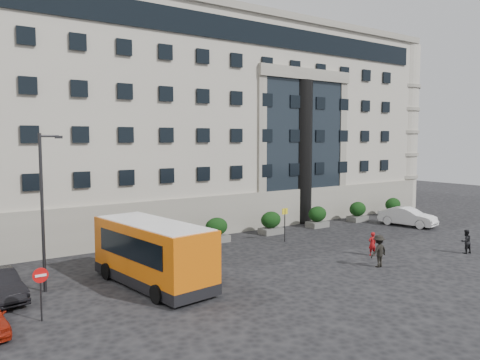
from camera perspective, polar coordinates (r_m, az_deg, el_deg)
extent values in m
plane|color=black|center=(28.57, 3.47, -10.64)|extent=(120.00, 120.00, 0.00)
cube|color=#A7A193|center=(49.33, -6.92, 6.48)|extent=(44.00, 24.00, 18.00)
cylinder|color=black|center=(43.16, 7.59, 3.37)|extent=(1.80, 1.80, 13.00)
cube|color=#535350|center=(33.01, -10.64, -8.12)|extent=(1.80, 1.20, 0.50)
ellipsoid|color=black|center=(32.82, -10.67, -6.56)|extent=(1.80, 1.26, 1.34)
cube|color=#535350|center=(35.39, -2.88, -7.15)|extent=(1.80, 1.20, 0.50)
ellipsoid|color=black|center=(35.21, -2.88, -5.69)|extent=(1.80, 1.26, 1.34)
cube|color=#535350|center=(38.33, 3.78, -6.21)|extent=(1.80, 1.20, 0.50)
ellipsoid|color=black|center=(38.16, 3.79, -4.86)|extent=(1.80, 1.26, 1.34)
cube|color=#535350|center=(41.71, 9.40, -5.35)|extent=(1.80, 1.20, 0.50)
ellipsoid|color=black|center=(41.56, 9.42, -4.10)|extent=(1.80, 1.26, 1.34)
cube|color=#535350|center=(45.44, 14.13, -4.58)|extent=(1.80, 1.20, 0.50)
ellipsoid|color=black|center=(45.30, 14.15, -3.44)|extent=(1.80, 1.26, 1.34)
cube|color=#535350|center=(49.44, 18.11, -3.91)|extent=(1.80, 1.20, 0.50)
ellipsoid|color=black|center=(49.31, 18.14, -2.86)|extent=(1.80, 1.26, 1.34)
cylinder|color=#262628|center=(25.38, -22.95, -3.77)|extent=(0.16, 0.16, 8.00)
cylinder|color=#262628|center=(25.20, -22.24, 4.98)|extent=(0.90, 0.12, 0.12)
cube|color=black|center=(25.31, -21.24, 4.90)|extent=(0.35, 0.18, 0.14)
cylinder|color=#262628|center=(35.46, 5.48, -5.50)|extent=(0.08, 0.08, 2.50)
cube|color=yellow|center=(35.28, 5.49, -3.82)|extent=(0.50, 0.06, 0.45)
cylinder|color=#262628|center=(22.00, -23.10, -12.86)|extent=(0.08, 0.08, 2.20)
cylinder|color=red|center=(21.69, -23.15, -10.63)|extent=(0.64, 0.05, 0.64)
cube|color=white|center=(21.66, -23.13, -10.66)|extent=(0.45, 0.04, 0.10)
cube|color=#CE5A09|center=(25.27, -10.60, -8.27)|extent=(3.73, 8.28, 2.76)
cube|color=black|center=(25.65, -10.54, -11.50)|extent=(3.78, 8.32, 0.55)
cube|color=black|center=(25.21, -10.61, -7.62)|extent=(3.57, 6.54, 1.20)
cube|color=silver|center=(25.00, -10.64, -5.30)|extent=(3.55, 7.87, 0.18)
cylinder|color=black|center=(22.89, -10.11, -13.54)|extent=(0.39, 0.93, 0.90)
cylinder|color=black|center=(24.37, -4.50, -12.32)|extent=(0.39, 0.93, 0.90)
cylinder|color=black|center=(27.19, -15.92, -10.65)|extent=(0.39, 0.93, 0.90)
cylinder|color=black|center=(28.45, -10.89, -9.85)|extent=(0.39, 0.93, 0.90)
imported|color=silver|center=(44.28, 19.74, -4.23)|extent=(2.81, 5.22, 1.63)
imported|color=maroon|center=(32.47, 15.82, -7.49)|extent=(0.65, 0.50, 1.56)
imported|color=black|center=(35.28, 25.82, -6.76)|extent=(0.93, 0.81, 1.62)
imported|color=black|center=(29.70, 16.56, -8.29)|extent=(1.28, 0.75, 1.96)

